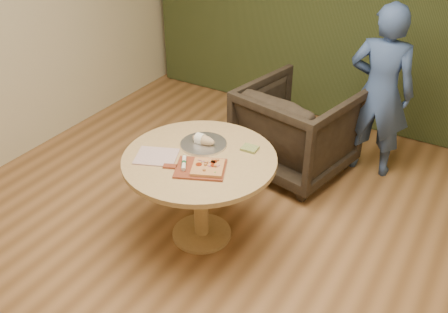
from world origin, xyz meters
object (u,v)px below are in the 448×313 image
at_px(pedestal_table, 200,173).
at_px(cutlery_roll, 184,163).
at_px(flatbread_pizza, 208,167).
at_px(armchair, 297,125).
at_px(pizza_paddle, 199,168).
at_px(person_standing, 380,92).
at_px(bread_roll, 202,139).
at_px(serving_tray, 204,144).

distance_m(pedestal_table, cutlery_roll, 0.24).
height_order(flatbread_pizza, armchair, armchair).
height_order(pizza_paddle, person_standing, person_standing).
bearing_deg(person_standing, armchair, 28.13).
bearing_deg(person_standing, cutlery_roll, 61.12).
bearing_deg(pizza_paddle, cutlery_roll, 168.98).
xyz_separation_m(pedestal_table, bread_roll, (-0.08, 0.16, 0.18)).
xyz_separation_m(pedestal_table, armchair, (0.24, 1.30, -0.13)).
height_order(pedestal_table, person_standing, person_standing).
relative_size(pedestal_table, person_standing, 0.71).
relative_size(pedestal_table, flatbread_pizza, 3.97).
xyz_separation_m(bread_roll, person_standing, (0.93, 1.51, 0.02)).
xyz_separation_m(pizza_paddle, person_standing, (0.76, 1.81, 0.06)).
height_order(bread_roll, person_standing, person_standing).
bearing_deg(pizza_paddle, person_standing, 43.39).
relative_size(pizza_paddle, cutlery_roll, 2.64).
xyz_separation_m(flatbread_pizza, armchair, (0.08, 1.42, -0.30)).
bearing_deg(flatbread_pizza, pedestal_table, 141.60).
bearing_deg(pizza_paddle, serving_tray, 93.79).
height_order(pedestal_table, flatbread_pizza, flatbread_pizza).
height_order(flatbread_pizza, cutlery_roll, flatbread_pizza).
bearing_deg(armchair, cutlery_roll, 91.68).
xyz_separation_m(pedestal_table, pizza_paddle, (0.09, -0.14, 0.15)).
distance_m(cutlery_roll, person_standing, 2.04).
bearing_deg(armchair, flatbread_pizza, 98.34).
relative_size(flatbread_pizza, armchair, 0.30).
relative_size(flatbread_pizza, person_standing, 0.18).
bearing_deg(armchair, pedestal_table, 91.46).
bearing_deg(bread_roll, pedestal_table, -64.21).
bearing_deg(person_standing, bread_roll, 54.92).
xyz_separation_m(bread_roll, armchair, (0.32, 1.13, -0.32)).
distance_m(pizza_paddle, bread_roll, 0.35).
relative_size(pedestal_table, armchair, 1.20).
bearing_deg(serving_tray, flatbread_pizza, -52.07).
bearing_deg(cutlery_roll, person_standing, 32.16).
bearing_deg(person_standing, pizza_paddle, 63.75).
xyz_separation_m(pizza_paddle, cutlery_roll, (-0.11, -0.03, 0.02)).
bearing_deg(person_standing, serving_tray, 55.16).
relative_size(pizza_paddle, armchair, 0.50).
xyz_separation_m(serving_tray, armchair, (0.31, 1.13, -0.28)).
relative_size(armchair, person_standing, 0.59).
relative_size(flatbread_pizza, bread_roll, 1.50).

